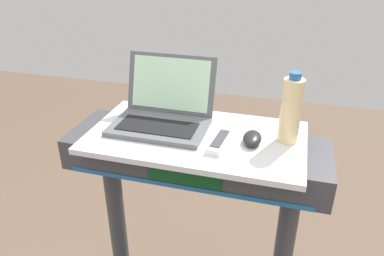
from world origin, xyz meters
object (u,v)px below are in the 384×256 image
at_px(computer_mouse, 252,138).
at_px(tv_remote, 220,141).
at_px(laptop, 163,112).
at_px(water_bottle, 291,110).

height_order(computer_mouse, tv_remote, computer_mouse).
relative_size(laptop, water_bottle, 1.40).
bearing_deg(computer_mouse, tv_remote, -162.50).
distance_m(computer_mouse, tv_remote, 0.11).
bearing_deg(tv_remote, water_bottle, 22.05).
height_order(computer_mouse, water_bottle, water_bottle).
bearing_deg(water_bottle, laptop, 179.25).
bearing_deg(laptop, computer_mouse, -7.15).
xyz_separation_m(computer_mouse, tv_remote, (-0.10, -0.04, -0.01)).
distance_m(laptop, water_bottle, 0.44).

